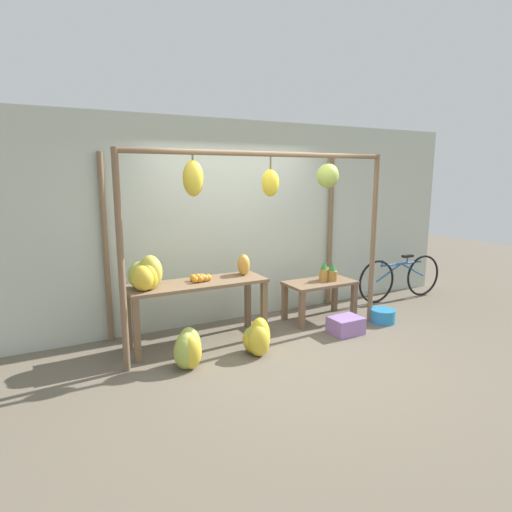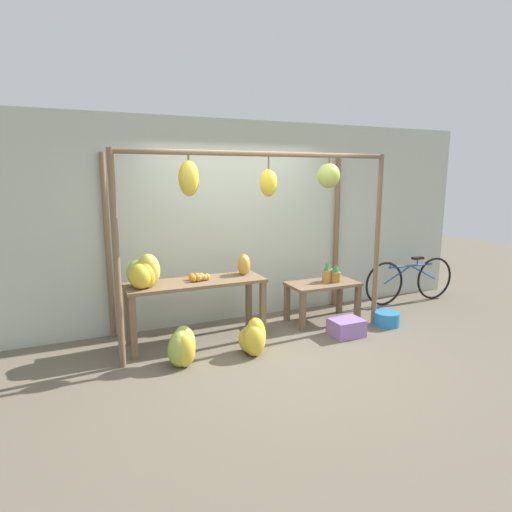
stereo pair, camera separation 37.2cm
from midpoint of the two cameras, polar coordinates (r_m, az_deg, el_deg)
ground_plane at (r=5.13m, az=5.10°, el=-12.91°), size 20.00×20.00×0.00m
shop_wall_back at (r=6.04m, az=-1.36°, el=4.50°), size 8.00×0.08×2.80m
stall_awning at (r=5.25m, az=2.65°, el=6.82°), size 3.47×1.12×2.32m
display_table_main at (r=5.30m, az=-6.00°, el=-4.67°), size 1.70×0.56×0.78m
display_table_side at (r=6.16m, az=10.59°, el=-4.51°), size 1.00×0.54×0.57m
banana_pile_on_table at (r=5.06m, az=-12.61°, el=-2.18°), size 0.49×0.51×0.39m
orange_pile at (r=5.29m, az=-5.69°, el=-2.83°), size 0.26×0.22×0.09m
pineapple_cluster at (r=6.17m, az=11.64°, el=-2.33°), size 0.26×0.23×0.30m
banana_pile_ground_left at (r=4.80m, az=-7.58°, el=-12.16°), size 0.42×0.44×0.42m
banana_pile_ground_right at (r=5.05m, az=1.75°, el=-10.98°), size 0.38×0.45×0.44m
fruit_crate_white at (r=5.77m, az=13.80°, el=-9.27°), size 0.41×0.33×0.22m
blue_bucket at (r=6.31m, az=18.70°, el=-7.95°), size 0.35×0.35×0.19m
parked_bicycle at (r=7.49m, az=21.21°, el=-3.01°), size 1.73×0.12×0.75m
papaya_pile at (r=5.58m, az=0.32°, el=-1.18°), size 0.25×0.29×0.26m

